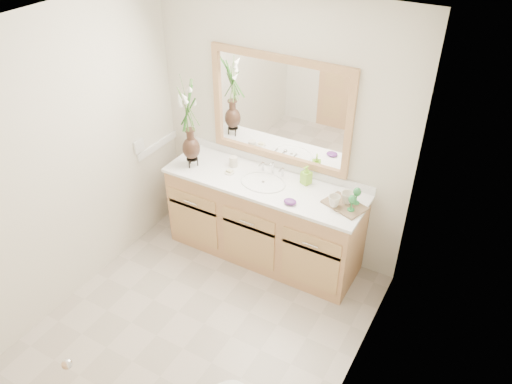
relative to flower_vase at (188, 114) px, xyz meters
The scene contains 22 objects.
floor 1.78m from the flower_vase, 52.67° to the right, with size 2.60×2.60×0.00m, color beige.
ceiling 1.56m from the flower_vase, 52.67° to the right, with size 2.40×2.60×0.02m, color white.
wall_back 0.81m from the flower_vase, 28.24° to the left, with size 2.40×0.02×2.40m, color silver.
wall_front 2.34m from the flower_vase, 72.44° to the right, with size 2.40×0.02×2.40m, color silver.
wall_left 1.06m from the flower_vase, 118.31° to the right, with size 0.02×2.60×2.40m, color silver.
wall_right 2.12m from the flower_vase, 25.85° to the right, with size 0.02×2.60×2.40m, color silver.
vanity 1.19m from the flower_vase, ahead, with size 1.80×0.55×0.80m.
counter 0.89m from the flower_vase, ahead, with size 1.84×0.57×0.03m, color white.
sink 0.92m from the flower_vase, ahead, with size 0.38×0.34×0.23m.
mirror 0.79m from the flower_vase, 26.84° to the left, with size 1.32×0.04×0.97m.
switch_plate 0.63m from the flower_vase, 161.96° to the right, with size 0.02×0.12×0.12m, color white.
door 2.27m from the flower_vase, 79.65° to the right, with size 0.80×0.03×2.00m, color tan.
flower_vase is the anchor object (origin of this frame).
tumbler 0.61m from the flower_vase, 28.97° to the left, with size 0.08×0.08×0.10m, color beige.
soap_dish 0.63m from the flower_vase, ahead, with size 0.09×0.09×0.03m.
soap_bottle 1.15m from the flower_vase, 13.53° to the left, with size 0.07×0.07×0.15m, color #84C82F.
purple_dish 1.17m from the flower_vase, ahead, with size 0.11×0.09×0.04m, color #57256F.
tray 1.54m from the flower_vase, ahead, with size 0.33×0.22×0.02m, color brown.
mug_left 1.46m from the flower_vase, ahead, with size 0.10×0.09×0.10m, color beige.
mug_right 1.53m from the flower_vase, ahead, with size 0.11×0.10×0.11m, color beige.
goblet_front 1.58m from the flower_vase, ahead, with size 0.06×0.06×0.14m.
goblet_back 1.59m from the flower_vase, ahead, with size 0.07×0.07×0.15m.
Camera 1 is at (1.75, -2.21, 3.23)m, focal length 35.00 mm.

